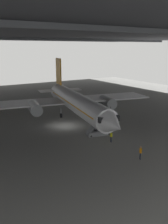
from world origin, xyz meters
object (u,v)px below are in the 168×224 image
Objects in this scene: boarding_stairs at (99,130)px; crew_worker_by_stairs at (111,136)px; airplane_main at (76,102)px; crew_worker_near_nose at (140,152)px; baggage_tug at (88,104)px.

boarding_stairs reaches higher than crew_worker_by_stairs.
airplane_main is 7.63× the size of boarding_stairs.
baggage_tug is (10.67, 28.00, -0.47)m from crew_worker_near_nose.
crew_worker_by_stairs is at bearing -115.12° from baggage_tug.
boarding_stairs reaches higher than crew_worker_near_nose.
baggage_tug is (9.68, 17.88, -0.20)m from boarding_stairs.
boarding_stairs is (-1.43, -9.64, -2.65)m from airplane_main.
crew_worker_near_nose is at bearing -96.98° from airplane_main.
crew_worker_by_stairs is 23.70m from baggage_tug.
airplane_main is at bearing 83.02° from crew_worker_near_nose.
crew_worker_near_nose is at bearing -95.58° from boarding_stairs.
crew_worker_by_stairs is at bearing -97.79° from airplane_main.
airplane_main is 12.00m from baggage_tug.
boarding_stairs reaches higher than baggage_tug.
crew_worker_near_nose reaches higher than crew_worker_by_stairs.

